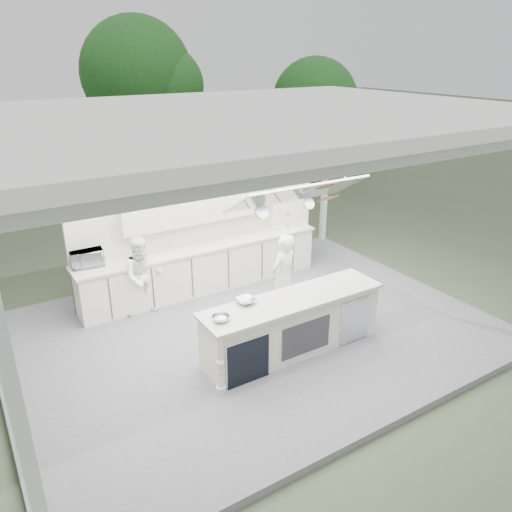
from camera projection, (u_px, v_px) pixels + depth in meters
ground at (253, 335)px, 8.81m from camera, size 90.00×90.00×0.00m
stage_deck at (253, 332)px, 8.78m from camera, size 8.00×6.00×0.12m
tent at (253, 119)px, 7.37m from camera, size 8.20×6.20×3.86m
demo_island at (292, 325)px, 7.95m from camera, size 3.10×0.79×0.95m
back_counter at (203, 267)px, 10.06m from camera, size 5.08×0.72×0.95m
back_wall_unit at (216, 214)px, 10.08m from camera, size 5.05×0.48×2.25m
tree_cluster at (79, 98)px, 15.12m from camera, size 19.55×9.40×5.85m
head_chef at (283, 278)px, 8.79m from camera, size 0.68×0.55×1.63m
sous_chef at (143, 276)px, 9.02m from camera, size 0.79×0.64×1.50m
toaster_oven at (86, 258)px, 8.89m from camera, size 0.59×0.43×0.31m
bowl_large at (246, 301)px, 7.62m from camera, size 0.33×0.33×0.07m
bowl_small at (221, 318)px, 7.12m from camera, size 0.31×0.31×0.08m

